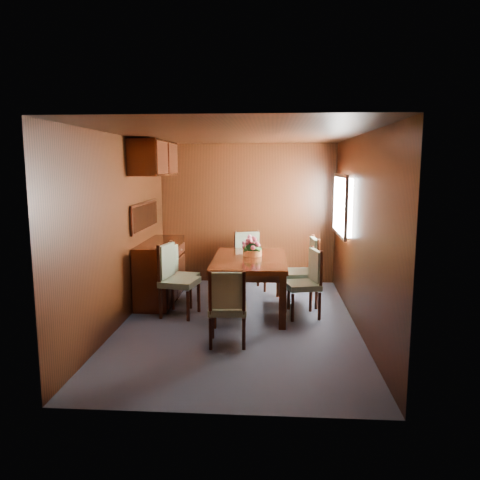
# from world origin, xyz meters

# --- Properties ---
(ground) EXTENTS (4.50, 4.50, 0.00)m
(ground) POSITION_xyz_m (0.00, 0.00, 0.00)
(ground) COLOR #393E4E
(ground) RESTS_ON ground
(room_shell) EXTENTS (3.06, 4.52, 2.41)m
(room_shell) POSITION_xyz_m (-0.10, 0.33, 1.63)
(room_shell) COLOR black
(room_shell) RESTS_ON ground
(sideboard) EXTENTS (0.48, 1.40, 0.90)m
(sideboard) POSITION_xyz_m (-1.25, 1.00, 0.45)
(sideboard) COLOR black
(sideboard) RESTS_ON ground
(dining_table) EXTENTS (1.02, 1.62, 0.75)m
(dining_table) POSITION_xyz_m (0.12, 0.56, 0.65)
(dining_table) COLOR black
(dining_table) RESTS_ON ground
(chair_left_near) EXTENTS (0.54, 0.55, 1.00)m
(chair_left_near) POSITION_xyz_m (-0.89, 0.30, 0.55)
(chair_left_near) COLOR black
(chair_left_near) RESTS_ON ground
(chair_left_far) EXTENTS (0.45, 0.47, 0.88)m
(chair_left_far) POSITION_xyz_m (-0.94, 0.81, 0.49)
(chair_left_far) COLOR black
(chair_left_far) RESTS_ON ground
(chair_right_near) EXTENTS (0.51, 0.52, 0.93)m
(chair_right_near) POSITION_xyz_m (0.90, 0.37, 0.52)
(chair_right_near) COLOR black
(chair_right_near) RESTS_ON ground
(chair_right_far) EXTENTS (0.50, 0.52, 1.01)m
(chair_right_far) POSITION_xyz_m (0.92, 0.88, 0.56)
(chair_right_far) COLOR black
(chair_right_far) RESTS_ON ground
(chair_head) EXTENTS (0.45, 0.43, 0.89)m
(chair_head) POSITION_xyz_m (-0.07, -0.78, 0.50)
(chair_head) COLOR black
(chair_head) RESTS_ON ground
(chair_foot) EXTENTS (0.57, 0.56, 0.95)m
(chair_foot) POSITION_xyz_m (0.05, 1.75, 0.53)
(chair_foot) COLOR black
(chair_foot) RESTS_ON ground
(flower_centerpiece) EXTENTS (0.28, 0.28, 0.28)m
(flower_centerpiece) POSITION_xyz_m (0.15, 0.74, 0.89)
(flower_centerpiece) COLOR #C6773C
(flower_centerpiece) RESTS_ON dining_table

